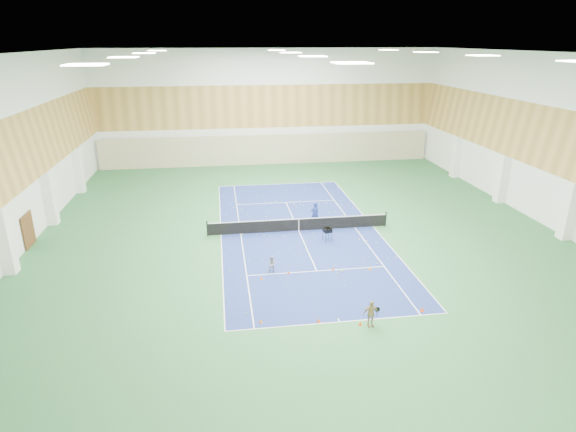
{
  "coord_description": "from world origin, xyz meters",
  "views": [
    {
      "loc": [
        -5.36,
        -31.26,
        12.78
      ],
      "look_at": [
        -1.1,
        -2.24,
        2.0
      ],
      "focal_mm": 30.0,
      "sensor_mm": 36.0,
      "label": 1
    }
  ],
  "objects": [
    {
      "name": "ground",
      "position": [
        0.0,
        0.0,
        0.0
      ],
      "size": [
        40.0,
        40.0,
        0.0
      ],
      "primitive_type": "plane",
      "color": "#2A6335",
      "rests_on": "ground"
    },
    {
      "name": "room_shell",
      "position": [
        0.0,
        0.0,
        6.0
      ],
      "size": [
        36.0,
        40.0,
        12.0
      ],
      "primitive_type": null,
      "color": "white",
      "rests_on": "ground"
    },
    {
      "name": "wood_cladding",
      "position": [
        0.0,
        0.0,
        8.0
      ],
      "size": [
        36.0,
        40.0,
        8.0
      ],
      "primitive_type": null,
      "color": "#BE8E46",
      "rests_on": "room_shell"
    },
    {
      "name": "ceiling_light_grid",
      "position": [
        0.0,
        0.0,
        11.92
      ],
      "size": [
        21.4,
        25.4,
        0.06
      ],
      "primitive_type": null,
      "color": "white",
      "rests_on": "room_shell"
    },
    {
      "name": "court_surface",
      "position": [
        0.0,
        0.0,
        0.01
      ],
      "size": [
        10.97,
        23.77,
        0.01
      ],
      "primitive_type": "cube",
      "color": "navy",
      "rests_on": "ground"
    },
    {
      "name": "tennis_balls_scatter",
      "position": [
        0.0,
        0.0,
        0.05
      ],
      "size": [
        10.57,
        22.77,
        0.07
      ],
      "primitive_type": null,
      "color": "yellow",
      "rests_on": "ground"
    },
    {
      "name": "tennis_net",
      "position": [
        0.0,
        0.0,
        0.55
      ],
      "size": [
        12.8,
        0.1,
        1.1
      ],
      "primitive_type": null,
      "color": "black",
      "rests_on": "ground"
    },
    {
      "name": "back_curtain",
      "position": [
        0.0,
        19.75,
        1.6
      ],
      "size": [
        35.4,
        0.16,
        3.2
      ],
      "primitive_type": "cube",
      "color": "#C6B793",
      "rests_on": "ground"
    },
    {
      "name": "door_left_b",
      "position": [
        -17.92,
        0.0,
        1.1
      ],
      "size": [
        0.08,
        1.8,
        2.2
      ],
      "primitive_type": "cube",
      "color": "#593319",
      "rests_on": "ground"
    },
    {
      "name": "coach",
      "position": [
        1.35,
        1.02,
        0.88
      ],
      "size": [
        0.76,
        0.64,
        1.77
      ],
      "primitive_type": "imported",
      "rotation": [
        0.0,
        0.0,
        3.53
      ],
      "color": "navy",
      "rests_on": "ground"
    },
    {
      "name": "child_court",
      "position": [
        -2.59,
        -6.15,
        0.51
      ],
      "size": [
        0.52,
        0.42,
        1.02
      ],
      "primitive_type": "imported",
      "rotation": [
        0.0,
        0.0,
        -0.08
      ],
      "color": "gray",
      "rests_on": "ground"
    },
    {
      "name": "child_apron",
      "position": [
        1.35,
        -12.4,
        0.67
      ],
      "size": [
        0.81,
        0.4,
        1.34
      ],
      "primitive_type": "imported",
      "rotation": [
        0.0,
        0.0,
        0.09
      ],
      "color": "tan",
      "rests_on": "ground"
    },
    {
      "name": "ball_cart",
      "position": [
        1.61,
        -2.01,
        0.46
      ],
      "size": [
        0.65,
        0.65,
        0.92
      ],
      "primitive_type": null,
      "rotation": [
        0.0,
        0.0,
        0.25
      ],
      "color": "black",
      "rests_on": "ground"
    },
    {
      "name": "cone_svc_a",
      "position": [
        -3.31,
        -6.96,
        0.09
      ],
      "size": [
        0.17,
        0.17,
        0.19
      ],
      "primitive_type": "cone",
      "color": "#FF5C0D",
      "rests_on": "ground"
    },
    {
      "name": "cone_svc_b",
      "position": [
        -1.7,
        -6.49,
        0.1
      ],
      "size": [
        0.18,
        0.18,
        0.19
      ],
      "primitive_type": "cone",
      "color": "#D5450B",
      "rests_on": "ground"
    },
    {
      "name": "cone_svc_c",
      "position": [
        1.0,
        -6.37,
        0.1
      ],
      "size": [
        0.18,
        0.18,
        0.2
      ],
      "primitive_type": "cone",
      "color": "#D85D0B",
      "rests_on": "ground"
    },
    {
      "name": "cone_svc_d",
      "position": [
        3.15,
        -6.69,
        0.11
      ],
      "size": [
        0.19,
        0.19,
        0.21
      ],
      "primitive_type": "cone",
      "color": "orange",
      "rests_on": "ground"
    },
    {
      "name": "cone_base_a",
      "position": [
        -3.77,
        -11.38,
        0.1
      ],
      "size": [
        0.18,
        0.18,
        0.2
      ],
      "primitive_type": "cone",
      "color": "orange",
      "rests_on": "ground"
    },
    {
      "name": "cone_base_b",
      "position": [
        -1.0,
        -11.76,
        0.11
      ],
      "size": [
        0.19,
        0.19,
        0.21
      ],
      "primitive_type": "cone",
      "color": "#DD3D0B",
      "rests_on": "ground"
    },
    {
      "name": "cone_base_c",
      "position": [
        0.91,
        -12.27,
        0.1
      ],
      "size": [
        0.18,
        0.18,
        0.2
      ],
      "primitive_type": "cone",
      "color": "#F54A0C",
      "rests_on": "ground"
    },
    {
      "name": "cone_base_d",
      "position": [
        4.32,
        -11.53,
        0.12
      ],
      "size": [
        0.22,
        0.22,
        0.24
      ],
      "primitive_type": "cone",
      "color": "#FF470D",
      "rests_on": "ground"
    }
  ]
}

